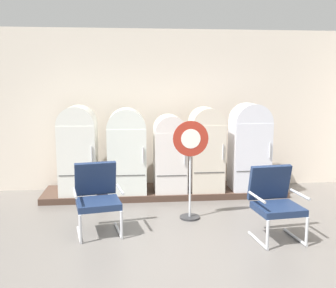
# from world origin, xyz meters

# --- Properties ---
(ground) EXTENTS (12.00, 10.00, 0.05)m
(ground) POSITION_xyz_m (0.00, 0.00, -0.03)
(ground) COLOR #68635E
(back_wall) EXTENTS (11.76, 0.12, 3.18)m
(back_wall) POSITION_xyz_m (0.00, 3.66, 1.60)
(back_wall) COLOR silver
(back_wall) RESTS_ON ground
(display_plinth) EXTENTS (4.60, 0.95, 0.12)m
(display_plinth) POSITION_xyz_m (0.00, 3.02, 0.06)
(display_plinth) COLOR #4A342A
(display_plinth) RESTS_ON ground
(refrigerator_0) EXTENTS (0.67, 0.71, 1.62)m
(refrigerator_0) POSITION_xyz_m (-1.61, 2.93, 0.97)
(refrigerator_0) COLOR white
(refrigerator_0) RESTS_ON display_plinth
(refrigerator_1) EXTENTS (0.70, 0.69, 1.56)m
(refrigerator_1) POSITION_xyz_m (-0.73, 2.92, 0.94)
(refrigerator_1) COLOR white
(refrigerator_1) RESTS_ON display_plinth
(refrigerator_2) EXTENTS (0.59, 0.68, 1.43)m
(refrigerator_2) POSITION_xyz_m (0.08, 2.92, 0.88)
(refrigerator_2) COLOR white
(refrigerator_2) RESTS_ON display_plinth
(refrigerator_3) EXTENTS (0.61, 0.67, 1.57)m
(refrigerator_3) POSITION_xyz_m (0.77, 2.91, 0.95)
(refrigerator_3) COLOR beige
(refrigerator_3) RESTS_ON display_plinth
(refrigerator_4) EXTENTS (0.70, 0.62, 1.64)m
(refrigerator_4) POSITION_xyz_m (1.60, 2.89, 0.99)
(refrigerator_4) COLOR white
(refrigerator_4) RESTS_ON display_plinth
(armchair_left) EXTENTS (0.75, 0.77, 1.00)m
(armchair_left) POSITION_xyz_m (-1.15, 1.26, 0.55)
(armchair_left) COLOR silver
(armchair_left) RESTS_ON ground
(armchair_right) EXTENTS (0.72, 0.73, 1.00)m
(armchair_right) POSITION_xyz_m (1.32, 0.79, 0.55)
(armchair_right) COLOR silver
(armchair_right) RESTS_ON ground
(sign_stand) EXTENTS (0.55, 0.32, 1.57)m
(sign_stand) POSITION_xyz_m (0.27, 1.66, 0.85)
(sign_stand) COLOR #2D2D30
(sign_stand) RESTS_ON ground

